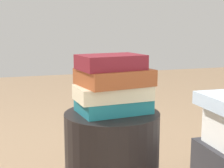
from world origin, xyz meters
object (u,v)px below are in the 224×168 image
object	(u,v)px
book_rust	(114,77)
book_maroon	(111,62)
side_table	(112,167)
book_cream	(112,93)
book_teal	(113,105)

from	to	relation	value
book_rust	book_maroon	xyz separation A→B (m)	(0.02, 0.01, 0.06)
side_table	book_cream	size ratio (longest dim) A/B	1.62
side_table	book_teal	bearing A→B (deg)	-131.88
book_teal	book_maroon	bearing A→B (deg)	43.32
side_table	book_maroon	bearing A→B (deg)	48.40
book_maroon	side_table	bearing A→B (deg)	-139.51
side_table	book_rust	xyz separation A→B (m)	(-0.01, -0.00, 0.36)
book_cream	book_rust	world-z (taller)	book_rust
side_table	book_rust	bearing A→B (deg)	-169.57
book_maroon	book_rust	bearing A→B (deg)	-154.70
book_cream	side_table	bearing A→B (deg)	-108.84
book_cream	book_maroon	distance (m)	0.11
book_teal	book_cream	distance (m)	0.06
book_cream	book_teal	bearing A→B (deg)	-122.28
book_teal	book_maroon	xyz separation A→B (m)	(0.02, 0.02, 0.17)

